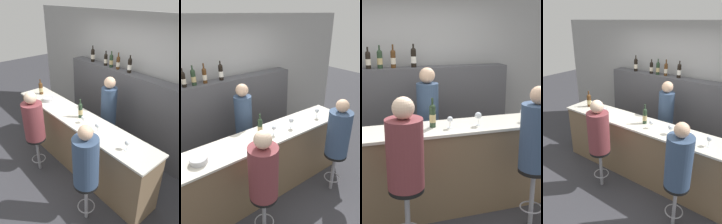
{
  "view_description": "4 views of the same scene",
  "coord_description": "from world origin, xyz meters",
  "views": [
    {
      "loc": [
        2.56,
        -1.69,
        2.84
      ],
      "look_at": [
        0.21,
        0.35,
        1.16
      ],
      "focal_mm": 35.0,
      "sensor_mm": 36.0,
      "label": 1
    },
    {
      "loc": [
        -1.47,
        -1.92,
        2.62
      ],
      "look_at": [
        0.16,
        0.18,
        1.39
      ],
      "focal_mm": 35.0,
      "sensor_mm": 36.0,
      "label": 2
    },
    {
      "loc": [
        -0.74,
        -2.95,
        2.09
      ],
      "look_at": [
        0.24,
        0.2,
        1.2
      ],
      "focal_mm": 50.0,
      "sensor_mm": 36.0,
      "label": 3
    },
    {
      "loc": [
        1.8,
        -2.46,
        2.61
      ],
      "look_at": [
        -0.15,
        0.22,
        1.2
      ],
      "focal_mm": 35.0,
      "sensor_mm": 36.0,
      "label": 4
    }
  ],
  "objects": [
    {
      "name": "wine_glass_1",
      "position": [
        0.56,
        0.2,
        1.13
      ],
      "size": [
        0.08,
        0.08,
        0.15
      ],
      "color": "silver",
      "rests_on": "bar_counter"
    },
    {
      "name": "metal_bowl",
      "position": [
        -0.87,
        0.22,
        1.06
      ],
      "size": [
        0.21,
        0.21,
        0.07
      ],
      "color": "#B7B7BC",
      "rests_on": "bar_counter"
    },
    {
      "name": "bar_counter",
      "position": [
        0.0,
        0.26,
        0.51
      ],
      "size": [
        3.14,
        0.55,
        1.02
      ],
      "color": "brown",
      "rests_on": "ground_plane"
    },
    {
      "name": "wine_bottle_counter_0",
      "position": [
        -1.25,
        0.29,
        1.15
      ],
      "size": [
        0.08,
        0.08,
        0.32
      ],
      "color": "#4C2D14",
      "rests_on": "bar_counter"
    },
    {
      "name": "bartender",
      "position": [
        0.13,
        0.88,
        0.76
      ],
      "size": [
        0.28,
        0.28,
        1.62
      ],
      "color": "#334766",
      "rests_on": "ground_plane"
    },
    {
      "name": "guest_seated_right",
      "position": [
        0.97,
        -0.37,
        1.06
      ],
      "size": [
        0.33,
        0.33,
        0.87
      ],
      "color": "#334766",
      "rests_on": "bar_stool_right"
    },
    {
      "name": "wine_glass_0",
      "position": [
        0.23,
        0.2,
        1.12
      ],
      "size": [
        0.07,
        0.07,
        0.13
      ],
      "color": "silver",
      "rests_on": "bar_counter"
    },
    {
      "name": "bar_stool_left",
      "position": [
        -0.37,
        -0.37,
        0.52
      ],
      "size": [
        0.33,
        0.33,
        0.69
      ],
      "color": "gray",
      "rests_on": "ground_plane"
    },
    {
      "name": "back_bar_cabinet",
      "position": [
        0.0,
        1.45,
        0.78
      ],
      "size": [
        2.94,
        0.28,
        1.56
      ],
      "color": "#4C4C51",
      "rests_on": "ground_plane"
    },
    {
      "name": "bar_stool_right",
      "position": [
        0.97,
        -0.37,
        0.52
      ],
      "size": [
        0.33,
        0.33,
        0.69
      ],
      "color": "gray",
      "rests_on": "ground_plane"
    },
    {
      "name": "wall_back",
      "position": [
        0.0,
        1.67,
        1.3
      ],
      "size": [
        6.4,
        0.05,
        2.6
      ],
      "color": "#9E9E9E",
      "rests_on": "ground_plane"
    },
    {
      "name": "ground_plane",
      "position": [
        0.0,
        0.0,
        0.0
      ],
      "size": [
        16.0,
        16.0,
        0.0
      ],
      "primitive_type": "plane",
      "color": "#333338"
    },
    {
      "name": "wine_bottle_backbar_2",
      "position": [
        -0.4,
        1.45,
        1.69
      ],
      "size": [
        0.08,
        0.08,
        0.32
      ],
      "color": "#233823",
      "rests_on": "back_bar_cabinet"
    },
    {
      "name": "wine_glass_2",
      "position": [
        1.14,
        0.2,
        1.13
      ],
      "size": [
        0.07,
        0.07,
        0.15
      ],
      "color": "silver",
      "rests_on": "bar_counter"
    },
    {
      "name": "wine_bottle_backbar_0",
      "position": [
        -0.95,
        1.45,
        1.7
      ],
      "size": [
        0.08,
        0.08,
        0.34
      ],
      "color": "black",
      "rests_on": "back_bar_cabinet"
    },
    {
      "name": "wine_bottle_backbar_3",
      "position": [
        -0.21,
        1.45,
        1.69
      ],
      "size": [
        0.07,
        0.07,
        0.32
      ],
      "color": "#4C2D14",
      "rests_on": "back_bar_cabinet"
    },
    {
      "name": "wine_bottle_backbar_1",
      "position": [
        -0.55,
        1.45,
        1.68
      ],
      "size": [
        0.07,
        0.07,
        0.3
      ],
      "color": "black",
      "rests_on": "back_bar_cabinet"
    },
    {
      "name": "wine_bottle_counter_1",
      "position": [
        0.05,
        0.29,
        1.16
      ],
      "size": [
        0.07,
        0.07,
        0.33
      ],
      "color": "#233823",
      "rests_on": "bar_counter"
    },
    {
      "name": "guest_seated_left",
      "position": [
        -0.37,
        -0.37,
        1.05
      ],
      "size": [
        0.34,
        0.34,
        0.85
      ],
      "color": "brown",
      "rests_on": "bar_stool_left"
    },
    {
      "name": "wine_bottle_backbar_4",
      "position": [
        0.07,
        1.45,
        1.7
      ],
      "size": [
        0.08,
        0.08,
        0.33
      ],
      "color": "black",
      "rests_on": "back_bar_cabinet"
    }
  ]
}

